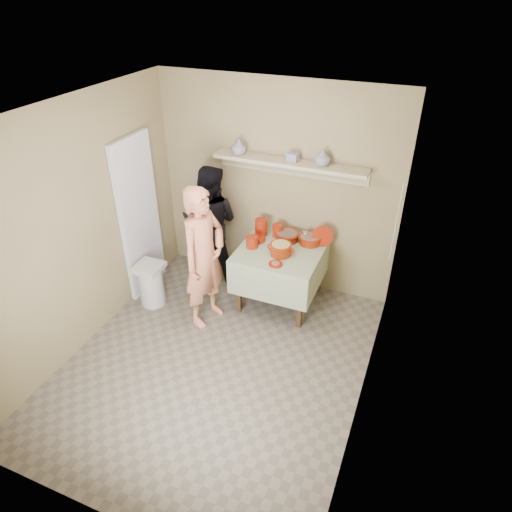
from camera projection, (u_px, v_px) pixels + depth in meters
The scene contains 22 objects.
ground at pixel (216, 363), 4.85m from camera, with size 3.50×3.50×0.00m, color #696152.
tile_panel at pixel (140, 218), 5.53m from camera, with size 0.06×0.70×2.00m, color silver.
plate_stack_a at pixel (261, 227), 5.61m from camera, with size 0.15×0.15×0.21m, color maroon.
plate_stack_b at pixel (278, 231), 5.58m from camera, with size 0.13×0.13×0.16m, color maroon.
bowl_stack at pixel (252, 242), 5.37m from camera, with size 0.14×0.14×0.14m, color maroon.
empty_bowl at pixel (258, 239), 5.52m from camera, with size 0.18×0.18×0.05m, color maroon.
propped_lid at pixel (322, 236), 5.38m from camera, with size 0.25×0.25×0.02m, color maroon.
vase_right at pixel (323, 158), 4.98m from camera, with size 0.17×0.17×0.18m, color navy.
vase_left at pixel (239, 147), 5.29m from camera, with size 0.17×0.17×0.18m, color navy.
ceramic_box at pixel (293, 157), 5.12m from camera, with size 0.13×0.09×0.09m, color navy.
person_cook at pixel (204, 258), 5.05m from camera, with size 0.62×0.41×1.69m, color #D7805C.
person_helper at pixel (210, 224), 5.87m from camera, with size 0.76×0.59×1.56m, color black.
room_shell at pixel (208, 231), 3.99m from camera, with size 3.04×3.54×2.62m.
serving_table at pixel (281, 258), 5.43m from camera, with size 0.97×0.97×0.76m.
cazuela_meat_a at pixel (287, 236), 5.52m from camera, with size 0.30×0.30×0.10m.
cazuela_meat_b at pixel (310, 239), 5.45m from camera, with size 0.28×0.28×0.10m.
ladle at pixel (306, 234), 5.46m from camera, with size 0.08×0.26×0.19m.
cazuela_rice at pixel (281, 248), 5.22m from camera, with size 0.33×0.25×0.14m.
front_plate at pixel (276, 264), 5.08m from camera, with size 0.16×0.16×0.03m.
wall_shelf at pixel (290, 164), 5.19m from camera, with size 1.80×0.25×0.21m.
trash_bin at pixel (151, 284), 5.59m from camera, with size 0.32×0.32×0.56m.
electrical_cord at pixel (396, 224), 4.87m from camera, with size 0.01×0.05×0.90m.
Camera 1 is at (1.71, -3.07, 3.56)m, focal length 32.00 mm.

